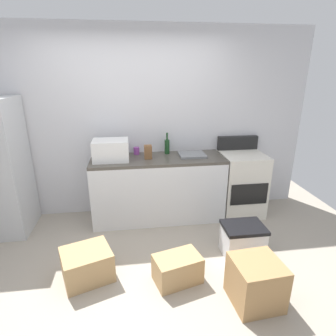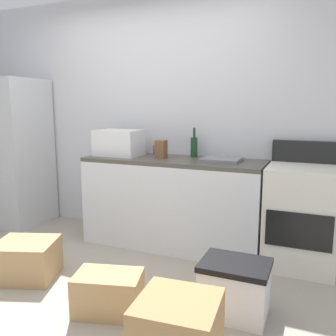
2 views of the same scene
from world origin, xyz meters
name	(u,v)px [view 1 (image 1 of 2)]	position (x,y,z in m)	size (l,w,h in m)	color
ground_plane	(142,275)	(0.00, 0.00, 0.00)	(6.00, 6.00, 0.00)	#9E9384
wall_back	(134,124)	(0.00, 1.55, 1.30)	(5.00, 0.10, 2.60)	silver
kitchen_counter	(158,188)	(0.30, 1.20, 0.45)	(1.80, 0.60, 0.90)	silver
stove_oven	(241,183)	(1.52, 1.21, 0.47)	(0.60, 0.61, 1.10)	silver
microwave	(111,150)	(-0.32, 1.19, 1.04)	(0.46, 0.34, 0.27)	white
sink_basin	(192,155)	(0.78, 1.23, 0.92)	(0.36, 0.32, 0.03)	slate
wine_bottle	(167,146)	(0.45, 1.38, 1.01)	(0.07, 0.07, 0.30)	#193F1E
coffee_mug	(136,151)	(0.02, 1.41, 0.95)	(0.08, 0.08, 0.10)	purple
knife_block	(148,152)	(0.17, 1.19, 0.99)	(0.10, 0.10, 0.18)	brown
cardboard_box_large	(177,269)	(0.35, -0.12, 0.14)	(0.46, 0.29, 0.28)	tan
cardboard_box_medium	(87,264)	(-0.55, 0.05, 0.16)	(0.47, 0.41, 0.31)	tan
cardboard_box_small	(256,282)	(1.01, -0.48, 0.21)	(0.42, 0.42, 0.43)	#A37A4C
storage_bin	(243,240)	(1.16, 0.20, 0.19)	(0.46, 0.36, 0.38)	silver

